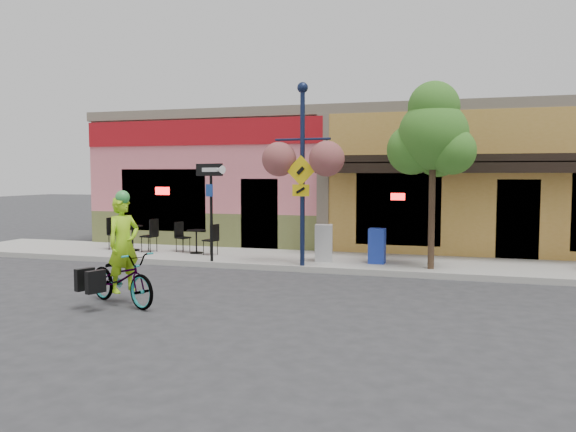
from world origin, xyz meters
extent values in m
plane|color=#2D2D30|center=(0.00, 0.00, 0.00)|extent=(90.00, 90.00, 0.00)
cube|color=#9E9B93|center=(0.00, 2.00, 0.07)|extent=(24.00, 3.00, 0.15)
cube|color=#A8A59E|center=(0.00, 0.55, 0.07)|extent=(24.00, 0.12, 0.15)
imported|color=maroon|center=(-3.19, -3.79, 0.50)|extent=(2.02, 1.38, 1.01)
imported|color=#9DE117|center=(-3.14, -3.79, 0.89)|extent=(0.65, 0.77, 1.78)
camera|label=1|loc=(2.73, -12.83, 2.44)|focal=35.00mm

